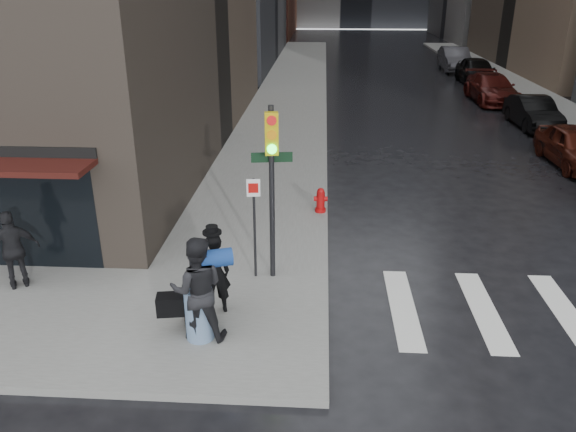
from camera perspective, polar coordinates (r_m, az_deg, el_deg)
name	(u,v)px	position (r m, az deg, el deg)	size (l,w,h in m)	color
ground	(222,330)	(10.86, -6.70, -11.40)	(140.00, 140.00, 0.00)	black
sidewalk_left	(295,83)	(36.36, 0.67, 13.32)	(4.00, 50.00, 0.15)	slate
sidewalk_right	(513,86)	(38.16, 21.86, 12.18)	(3.00, 50.00, 0.15)	slate
man_overcoat	(210,279)	(10.67, -7.96, -6.35)	(0.93, 1.17, 1.84)	black
man_jeans	(197,289)	(9.94, -9.22, -7.33)	(1.43, 0.88, 1.97)	black
man_greycoat	(14,250)	(12.77, -26.08, -3.10)	(1.06, 0.88, 1.70)	black
traffic_light	(270,172)	(11.25, -1.83, 4.52)	(0.92, 0.48, 3.72)	black
fire_hydrant	(321,201)	(15.50, 3.33, 1.52)	(0.38, 0.30, 0.69)	#9F090B
parked_car_1	(575,147)	(22.23, 27.11, 6.30)	(1.65, 4.10, 1.40)	#3D140C
parked_car_2	(533,112)	(27.54, 23.64, 9.63)	(1.43, 4.11, 1.35)	black
parked_car_3	(492,88)	(32.75, 19.98, 12.10)	(2.06, 5.06, 1.47)	#42100D
parked_car_4	(477,71)	(38.30, 18.62, 13.79)	(1.94, 4.81, 1.64)	black
parked_car_5	(455,59)	(43.73, 16.57, 15.03)	(1.76, 5.04, 1.66)	#3E3D42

